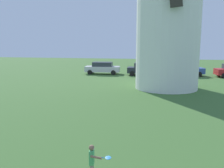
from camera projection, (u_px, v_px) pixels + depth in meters
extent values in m
cylinder|color=white|center=(168.00, 20.00, 21.20)|extent=(5.48, 5.48, 12.03)
cube|color=#4CB266|center=(92.00, 157.00, 7.27)|extent=(0.16, 0.26, 0.44)
sphere|color=#89664C|center=(92.00, 148.00, 7.22)|extent=(0.16, 0.16, 0.16)
cylinder|color=#89664C|center=(92.00, 155.00, 7.42)|extent=(0.07, 0.07, 0.33)
cylinder|color=#89664C|center=(96.00, 157.00, 7.11)|extent=(0.34, 0.12, 0.13)
cylinder|color=#338CCC|center=(101.00, 157.00, 7.10)|extent=(0.22, 0.05, 0.04)
ellipsoid|color=#338CCC|center=(108.00, 158.00, 7.09)|extent=(0.21, 0.26, 0.03)
cube|color=silver|center=(103.00, 69.00, 32.19)|extent=(4.59, 2.00, 0.70)
cube|color=#2D333D|center=(102.00, 64.00, 32.08)|extent=(2.61, 1.66, 0.56)
cylinder|color=black|center=(115.00, 71.00, 32.89)|extent=(0.61, 0.22, 0.60)
cylinder|color=black|center=(113.00, 73.00, 31.22)|extent=(0.61, 0.22, 0.60)
cylinder|color=black|center=(92.00, 71.00, 33.27)|extent=(0.61, 0.22, 0.60)
cylinder|color=black|center=(90.00, 72.00, 31.60)|extent=(0.61, 0.22, 0.60)
cube|color=#1E232D|center=(143.00, 70.00, 30.88)|extent=(3.95, 1.82, 0.70)
cube|color=#2D333D|center=(143.00, 65.00, 30.78)|extent=(2.23, 1.56, 0.56)
cylinder|color=black|center=(154.00, 72.00, 31.56)|extent=(0.61, 0.20, 0.60)
cylinder|color=black|center=(154.00, 74.00, 29.90)|extent=(0.61, 0.20, 0.60)
cylinder|color=black|center=(133.00, 72.00, 31.98)|extent=(0.61, 0.20, 0.60)
cylinder|color=black|center=(132.00, 73.00, 30.33)|extent=(0.61, 0.20, 0.60)
cube|color=#334C99|center=(185.00, 71.00, 30.30)|extent=(4.71, 2.43, 0.70)
cube|color=#2D333D|center=(185.00, 66.00, 30.19)|extent=(2.73, 1.90, 0.56)
cylinder|color=black|center=(195.00, 73.00, 31.16)|extent=(0.62, 0.28, 0.60)
cylinder|color=black|center=(199.00, 74.00, 29.48)|extent=(0.62, 0.28, 0.60)
cylinder|color=black|center=(171.00, 73.00, 31.23)|extent=(0.62, 0.28, 0.60)
cylinder|color=black|center=(174.00, 74.00, 29.55)|extent=(0.62, 0.28, 0.60)
cylinder|color=black|center=(219.00, 74.00, 30.03)|extent=(0.62, 0.26, 0.60)
cylinder|color=black|center=(224.00, 76.00, 28.35)|extent=(0.62, 0.26, 0.60)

